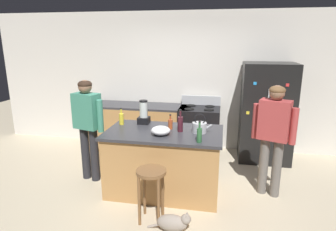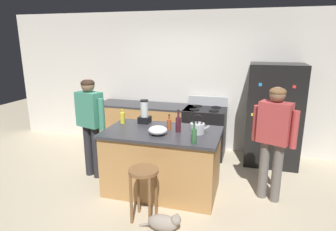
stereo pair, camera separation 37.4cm
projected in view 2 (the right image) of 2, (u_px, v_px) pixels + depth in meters
ground_plane at (162, 190)px, 4.28m from camera, size 14.00×14.00×0.00m
back_wall at (191, 82)px, 5.74m from camera, size 8.00×0.10×2.70m
kitchen_island at (162, 161)px, 4.16m from camera, size 1.63×0.95×0.92m
back_counter_run at (147, 127)px, 5.81m from camera, size 2.00×0.64×0.92m
refrigerator at (273, 115)px, 5.02m from camera, size 0.90×0.73×1.77m
stove_range at (205, 131)px, 5.47m from camera, size 0.76×0.65×1.10m
person_by_island_left at (90, 119)px, 4.49m from camera, size 0.59×0.32×1.59m
person_by_sink_right at (274, 134)px, 3.80m from camera, size 0.58×0.35×1.58m
bar_stool at (143, 181)px, 3.45m from camera, size 0.36×0.36×0.67m
cat at (164, 222)px, 3.34m from camera, size 0.52×0.18×0.26m
blender_appliance at (144, 113)px, 4.40m from camera, size 0.17×0.17×0.36m
bottle_cooking_sauce at (169, 124)px, 4.11m from camera, size 0.06×0.06×0.22m
bottle_soda at (122, 117)px, 4.40m from camera, size 0.07×0.07×0.26m
bottle_olive_oil at (194, 135)px, 3.55m from camera, size 0.07×0.07×0.28m
bottle_wine at (178, 124)px, 3.98m from camera, size 0.08×0.08×0.32m
mixing_bowl at (158, 130)px, 3.88m from camera, size 0.26×0.26×0.12m
tea_kettle at (197, 128)px, 3.93m from camera, size 0.28×0.20×0.27m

